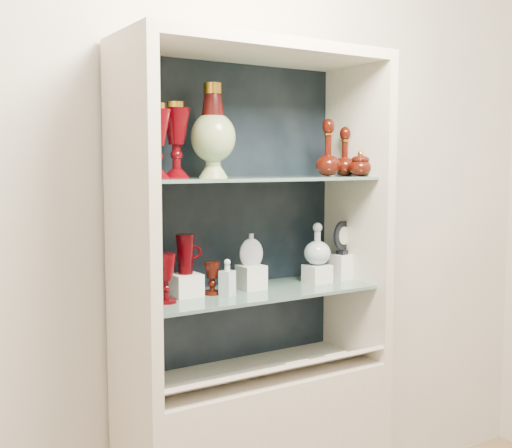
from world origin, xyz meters
TOP-DOWN VIEW (x-y plane):
  - wall_back at (0.00, 1.75)m, footprint 3.50×0.02m
  - cabinet_back_panel at (0.00, 1.72)m, footprint 0.98×0.02m
  - cabinet_side_left at (-0.48, 1.53)m, footprint 0.04×0.40m
  - cabinet_side_right at (0.48, 1.53)m, footprint 0.04×0.40m
  - cabinet_top_cap at (0.00, 1.53)m, footprint 1.00×0.40m
  - shelf_lower at (0.00, 1.55)m, footprint 0.92×0.34m
  - shelf_upper at (0.00, 1.55)m, footprint 0.92×0.34m
  - label_ledge at (0.00, 1.42)m, footprint 0.92×0.17m
  - label_card_0 at (0.26, 1.42)m, footprint 0.10×0.06m
  - label_card_1 at (0.09, 1.42)m, footprint 0.10×0.06m
  - pedestal_lamp_left at (-0.39, 1.52)m, footprint 0.12×0.12m
  - pedestal_lamp_right at (-0.28, 1.61)m, footprint 0.10×0.10m
  - enamel_urn at (-0.15, 1.59)m, footprint 0.19×0.19m
  - ruby_decanter_a at (0.34, 1.54)m, footprint 0.11×0.11m
  - ruby_decanter_b at (0.44, 1.56)m, footprint 0.11×0.11m
  - lidded_bowl at (0.44, 1.47)m, footprint 0.11×0.11m
  - cobalt_goblet at (-0.41, 1.59)m, footprint 0.11×0.11m
  - ruby_goblet_tall at (-0.36, 1.53)m, footprint 0.09×0.09m
  - ruby_goblet_small at (-0.16, 1.57)m, footprint 0.07×0.07m
  - riser_ruby_pitcher at (-0.25, 1.60)m, footprint 0.10×0.10m
  - ruby_pitcher at (-0.25, 1.60)m, footprint 0.12×0.10m
  - clear_square_bottle at (-0.12, 1.53)m, footprint 0.06×0.06m
  - riser_flat_flask at (0.01, 1.58)m, footprint 0.09×0.09m
  - flat_flask at (0.01, 1.58)m, footprint 0.10×0.07m
  - riser_clear_round_decanter at (0.30, 1.56)m, footprint 0.09×0.09m
  - clear_round_decanter at (0.30, 1.56)m, footprint 0.13×0.13m
  - riser_cameo_medallion at (0.44, 1.56)m, footprint 0.08×0.08m
  - cameo_medallion at (0.44, 1.56)m, footprint 0.13×0.08m

SIDE VIEW (x-z plane):
  - label_ledge at x=0.00m, z-range 0.74..0.82m
  - label_card_0 at x=0.26m, z-range 0.78..0.81m
  - label_card_1 at x=0.09m, z-range 0.78..0.81m
  - shelf_lower at x=0.00m, z-range 1.04..1.05m
  - riser_clear_round_decanter at x=0.30m, z-range 1.05..1.12m
  - riser_ruby_pitcher at x=-0.25m, z-range 1.05..1.13m
  - riser_flat_flask at x=0.01m, z-range 1.05..1.14m
  - riser_cameo_medallion at x=0.44m, z-range 1.05..1.15m
  - ruby_goblet_small at x=-0.16m, z-range 1.05..1.17m
  - clear_square_bottle at x=-0.12m, z-range 1.05..1.18m
  - ruby_goblet_tall at x=-0.36m, z-range 1.05..1.22m
  - cobalt_goblet at x=-0.41m, z-range 1.05..1.25m
  - clear_round_decanter at x=0.30m, z-range 1.12..1.28m
  - ruby_pitcher at x=-0.25m, z-range 1.13..1.27m
  - flat_flask at x=0.01m, z-range 1.14..1.26m
  - cameo_medallion at x=0.44m, z-range 1.15..1.29m
  - cabinet_back_panel at x=0.00m, z-range 0.75..1.90m
  - cabinet_side_left at x=-0.48m, z-range 0.75..1.90m
  - cabinet_side_right at x=0.48m, z-range 0.75..1.90m
  - wall_back at x=0.00m, z-range 0.00..2.80m
  - shelf_upper at x=0.00m, z-range 1.46..1.47m
  - lidded_bowl at x=0.44m, z-range 1.47..1.57m
  - ruby_decanter_b at x=0.44m, z-range 1.47..1.68m
  - pedestal_lamp_left at x=-0.39m, z-range 1.47..1.72m
  - ruby_decanter_a at x=0.34m, z-range 1.47..1.72m
  - pedestal_lamp_right at x=-0.28m, z-range 1.47..1.73m
  - enamel_urn at x=-0.15m, z-range 1.47..1.80m
  - cabinet_top_cap at x=0.00m, z-range 1.90..1.94m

